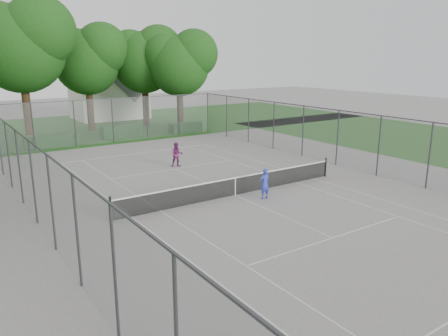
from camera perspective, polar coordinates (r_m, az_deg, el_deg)
ground at (r=21.83m, az=1.47°, el=-3.59°), size 120.00×120.00×0.00m
grass_far at (r=45.07m, az=-18.15°, el=5.04°), size 60.00×20.00×0.00m
court_markings at (r=21.83m, az=1.47°, el=-3.58°), size 11.03×23.83×0.01m
tennis_net at (r=21.68m, az=1.48°, el=-2.31°), size 12.87×0.10×1.10m
perimeter_fence at (r=21.35m, az=1.50°, el=1.04°), size 18.08×34.08×3.52m
tree_far_left at (r=39.32m, az=-24.97°, el=14.76°), size 7.99×7.29×11.48m
tree_far_midleft at (r=42.85m, az=-17.40°, el=13.70°), size 6.81×6.22×9.79m
tree_far_midright at (r=43.96m, az=-10.30°, el=14.04°), size 6.76×6.17×9.71m
tree_far_right at (r=41.87m, az=-5.75°, el=13.75°), size 6.43×5.87×9.24m
hedge_left at (r=35.98m, az=-21.63°, el=3.33°), size 3.85×1.15×0.96m
hedge_mid at (r=38.71m, az=-13.23°, el=4.77°), size 3.48×0.99×1.09m
hedge_right at (r=40.08m, az=-5.03°, el=5.26°), size 2.96×1.09×0.89m
house at (r=50.86m, az=-14.88°, el=10.51°), size 7.49×5.81×9.33m
girl_player at (r=21.22m, az=5.33°, el=-2.05°), size 0.57×0.39×1.51m
woman_player at (r=27.49m, az=-6.17°, el=1.76°), size 0.91×0.80×1.55m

